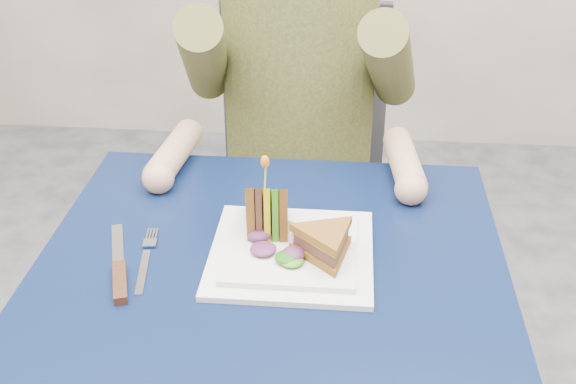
# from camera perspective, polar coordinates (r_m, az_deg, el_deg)

# --- Properties ---
(table) EXTENTS (0.75, 0.75, 0.73)m
(table) POSITION_cam_1_polar(r_m,az_deg,el_deg) (1.19, -1.44, -9.19)
(table) COLOR black
(table) RESTS_ON ground
(chair) EXTENTS (0.42, 0.40, 0.93)m
(chair) POSITION_cam_1_polar(r_m,az_deg,el_deg) (1.85, 1.05, 2.25)
(chair) COLOR #47474C
(chair) RESTS_ON ground
(diner) EXTENTS (0.54, 0.59, 0.74)m
(diner) POSITION_cam_1_polar(r_m,az_deg,el_deg) (1.60, 0.88, 12.29)
(diner) COLOR #4A4C22
(diner) RESTS_ON chair
(plate) EXTENTS (0.26, 0.26, 0.02)m
(plate) POSITION_cam_1_polar(r_m,az_deg,el_deg) (1.16, 0.27, -4.72)
(plate) COLOR white
(plate) RESTS_ON table
(sandwich_flat) EXTENTS (0.17, 0.17, 0.05)m
(sandwich_flat) POSITION_cam_1_polar(r_m,az_deg,el_deg) (1.12, 2.98, -4.06)
(sandwich_flat) COLOR brown
(sandwich_flat) RESTS_ON plate
(sandwich_upright) EXTENTS (0.09, 0.15, 0.15)m
(sandwich_upright) POSITION_cam_1_polar(r_m,az_deg,el_deg) (1.18, -1.76, -1.56)
(sandwich_upright) COLOR brown
(sandwich_upright) RESTS_ON plate
(fork) EXTENTS (0.04, 0.18, 0.01)m
(fork) POSITION_cam_1_polar(r_m,az_deg,el_deg) (1.17, -11.21, -5.39)
(fork) COLOR silver
(fork) RESTS_ON table
(knife) EXTENTS (0.09, 0.22, 0.02)m
(knife) POSITION_cam_1_polar(r_m,az_deg,el_deg) (1.15, -13.17, -6.41)
(knife) COLOR silver
(knife) RESTS_ON table
(toothpick) EXTENTS (0.01, 0.01, 0.06)m
(toothpick) POSITION_cam_1_polar(r_m,az_deg,el_deg) (1.15, -1.81, 1.16)
(toothpick) COLOR tan
(toothpick) RESTS_ON sandwich_upright
(toothpick_frill) EXTENTS (0.01, 0.01, 0.02)m
(toothpick_frill) POSITION_cam_1_polar(r_m,az_deg,el_deg) (1.13, -1.83, 2.40)
(toothpick_frill) COLOR orange
(toothpick_frill) RESTS_ON sandwich_upright
(lettuce_spill) EXTENTS (0.15, 0.13, 0.02)m
(lettuce_spill) POSITION_cam_1_polar(r_m,az_deg,el_deg) (1.16, 0.56, -3.59)
(lettuce_spill) COLOR #337A14
(lettuce_spill) RESTS_ON plate
(onion_ring) EXTENTS (0.04, 0.04, 0.02)m
(onion_ring) POSITION_cam_1_polar(r_m,az_deg,el_deg) (1.15, 1.04, -3.55)
(onion_ring) COLOR #9E4C7A
(onion_ring) RESTS_ON plate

